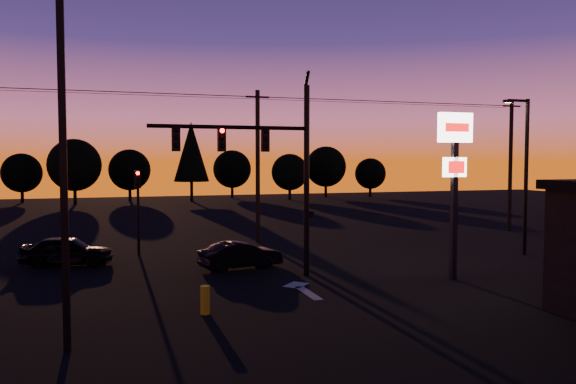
% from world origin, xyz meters
% --- Properties ---
extents(ground, '(120.00, 120.00, 0.00)m').
position_xyz_m(ground, '(0.00, 0.00, 0.00)').
color(ground, black).
rests_on(ground, ground).
extents(lane_arrow, '(1.20, 3.10, 0.01)m').
position_xyz_m(lane_arrow, '(0.50, 1.67, 0.01)').
color(lane_arrow, beige).
rests_on(lane_arrow, ground).
extents(traffic_signal_mast, '(6.79, 0.52, 8.58)m').
position_xyz_m(traffic_signal_mast, '(-0.10, 3.99, 4.94)').
color(traffic_signal_mast, black).
rests_on(traffic_signal_mast, ground).
extents(secondary_signal, '(0.30, 0.31, 4.35)m').
position_xyz_m(secondary_signal, '(-5.00, 11.49, 2.86)').
color(secondary_signal, black).
rests_on(secondary_signal, ground).
extents(parking_lot_light, '(1.25, 0.30, 9.14)m').
position_xyz_m(parking_lot_light, '(-7.50, -3.00, 5.27)').
color(parking_lot_light, black).
rests_on(parking_lot_light, ground).
extents(pylon_sign, '(1.50, 0.28, 6.80)m').
position_xyz_m(pylon_sign, '(7.00, 1.50, 4.91)').
color(pylon_sign, black).
rests_on(pylon_sign, ground).
extents(streetlight, '(1.55, 0.35, 8.00)m').
position_xyz_m(streetlight, '(13.91, 5.50, 4.42)').
color(streetlight, black).
rests_on(streetlight, ground).
extents(utility_pole_1, '(1.40, 0.26, 9.00)m').
position_xyz_m(utility_pole_1, '(2.00, 14.00, 4.59)').
color(utility_pole_1, black).
rests_on(utility_pole_1, ground).
extents(utility_pole_2, '(1.40, 0.26, 9.00)m').
position_xyz_m(utility_pole_2, '(20.00, 14.00, 4.59)').
color(utility_pole_2, black).
rests_on(utility_pole_2, ground).
extents(power_wires, '(36.00, 1.22, 0.07)m').
position_xyz_m(power_wires, '(2.00, 14.00, 8.57)').
color(power_wires, black).
rests_on(power_wires, ground).
extents(bollard, '(0.30, 0.30, 0.90)m').
position_xyz_m(bollard, '(-3.57, -0.65, 0.45)').
color(bollard, gold).
rests_on(bollard, ground).
extents(tree_1, '(4.54, 4.54, 5.71)m').
position_xyz_m(tree_1, '(-16.00, 53.00, 3.43)').
color(tree_1, black).
rests_on(tree_1, ground).
extents(tree_2, '(5.77, 5.78, 7.26)m').
position_xyz_m(tree_2, '(-10.00, 48.00, 4.37)').
color(tree_2, black).
rests_on(tree_2, ground).
extents(tree_3, '(4.95, 4.95, 6.22)m').
position_xyz_m(tree_3, '(-4.00, 52.00, 3.75)').
color(tree_3, black).
rests_on(tree_3, ground).
extents(tree_4, '(4.18, 4.18, 9.50)m').
position_xyz_m(tree_4, '(3.00, 49.00, 5.93)').
color(tree_4, black).
rests_on(tree_4, ground).
extents(tree_5, '(4.95, 4.95, 6.22)m').
position_xyz_m(tree_5, '(9.00, 54.00, 3.75)').
color(tree_5, black).
rests_on(tree_5, ground).
extents(tree_6, '(4.54, 4.54, 5.71)m').
position_xyz_m(tree_6, '(15.00, 48.00, 3.43)').
color(tree_6, black).
rests_on(tree_6, ground).
extents(tree_7, '(5.36, 5.36, 6.74)m').
position_xyz_m(tree_7, '(21.00, 51.00, 4.06)').
color(tree_7, black).
rests_on(tree_7, ground).
extents(tree_8, '(4.12, 4.12, 5.19)m').
position_xyz_m(tree_8, '(27.00, 50.00, 3.12)').
color(tree_8, black).
rests_on(tree_8, ground).
extents(car_left, '(4.31, 2.49, 1.38)m').
position_xyz_m(car_left, '(-8.31, 9.48, 0.69)').
color(car_left, black).
rests_on(car_left, ground).
extents(car_mid, '(3.90, 2.05, 1.22)m').
position_xyz_m(car_mid, '(-0.80, 6.37, 0.61)').
color(car_mid, black).
rests_on(car_mid, ground).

